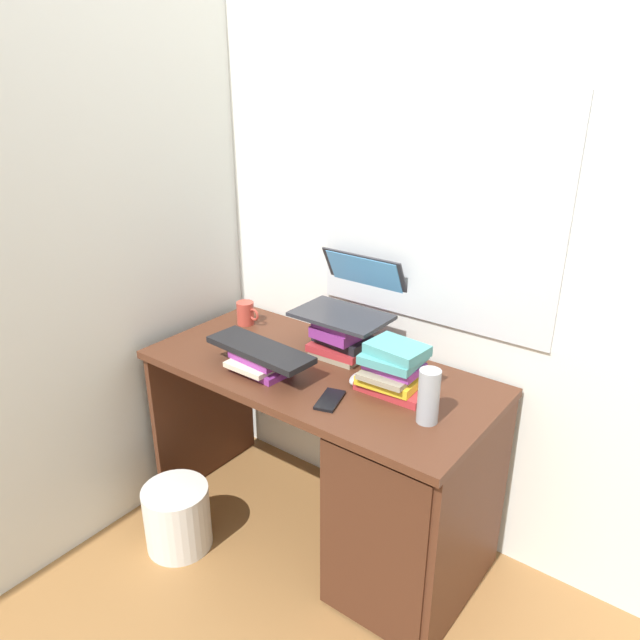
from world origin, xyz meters
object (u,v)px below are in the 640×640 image
book_stack_tall (341,338)px  keyboard (260,350)px  desk (386,482)px  book_stack_keyboard_riser (261,361)px  water_bottle (429,396)px  wastebasket (178,517)px  cell_phone (330,400)px  mug (246,313)px  computer_mouse (360,378)px  book_stack_side (393,369)px  laptop (351,299)px

book_stack_tall → keyboard: 0.32m
desk → book_stack_keyboard_riser: size_ratio=5.79×
water_bottle → wastebasket: water_bottle is taller
keyboard → cell_phone: 0.33m
mug → computer_mouse: bearing=-11.5°
desk → water_bottle: bearing=-17.2°
book_stack_keyboard_riser → keyboard: bearing=-55.3°
water_bottle → cell_phone: size_ratio=1.29×
desk → computer_mouse: bearing=168.3°
keyboard → computer_mouse: bearing=26.6°
book_stack_side → computer_mouse: 0.13m
keyboard → water_bottle: bearing=9.4°
book_stack_tall → book_stack_keyboard_riser: (-0.16, -0.27, -0.03)m
desk → book_stack_keyboard_riser: book_stack_keyboard_riser is taller
laptop → mug: bearing=-172.2°
desk → book_stack_tall: size_ratio=5.64×
book_stack_keyboard_riser → laptop: 0.41m
water_bottle → cell_phone: (-0.31, -0.08, -0.08)m
desk → water_bottle: size_ratio=7.28×
water_bottle → wastebasket: (-0.86, -0.32, -0.69)m
book_stack_keyboard_riser → computer_mouse: (0.34, 0.14, -0.02)m
book_stack_tall → keyboard: (-0.16, -0.28, 0.01)m
desk → mug: 0.91m
book_stack_tall → water_bottle: (0.48, -0.21, 0.02)m
book_stack_side → cell_phone: size_ratio=1.76×
desk → mug: (-0.81, 0.17, 0.38)m
book_stack_side → mug: size_ratio=2.17×
book_stack_keyboard_riser → book_stack_side: book_stack_side is taller
book_stack_tall → mug: 0.49m
book_stack_side → cell_phone: (-0.13, -0.18, -0.08)m
cell_phone → wastebasket: (-0.55, -0.24, -0.61)m
mug → cell_phone: bearing=-24.3°
wastebasket → laptop: bearing=57.7°
book_stack_keyboard_riser → desk: bearing=12.9°
computer_mouse → wastebasket: bearing=-144.6°
book_stack_keyboard_riser → cell_phone: book_stack_keyboard_riser is taller
desk → cell_phone: 0.39m
cell_phone → wastebasket: 0.86m
desk → cell_phone: (-0.15, -0.13, 0.34)m
mug → laptop: bearing=7.8°
keyboard → cell_phone: (0.32, -0.02, -0.08)m
cell_phone → wastebasket: cell_phone is taller
keyboard → computer_mouse: 0.37m
book_stack_tall → computer_mouse: book_stack_tall is taller
desk → book_stack_tall: 0.54m
book_stack_side → wastebasket: (-0.68, -0.42, -0.69)m
book_stack_tall → mug: size_ratio=2.06×
computer_mouse → desk: bearing=-11.7°
book_stack_keyboard_riser → water_bottle: size_ratio=1.26×
keyboard → book_stack_side: bearing=23.4°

